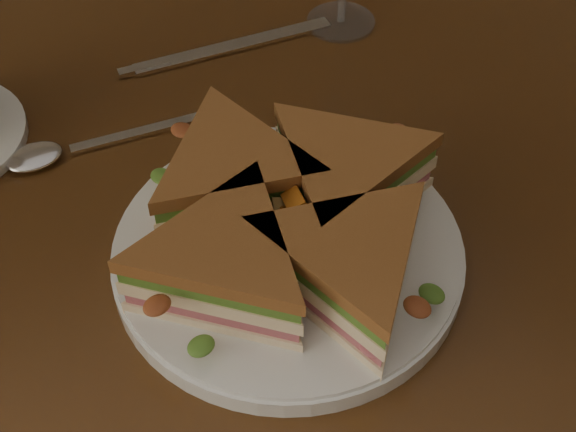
{
  "coord_description": "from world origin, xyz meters",
  "views": [
    {
      "loc": [
        -0.14,
        -0.42,
        1.22
      ],
      "look_at": [
        0.04,
        -0.09,
        0.8
      ],
      "focal_mm": 50.0,
      "sensor_mm": 36.0,
      "label": 1
    }
  ],
  "objects_px": {
    "plate": "(288,254)",
    "spoon": "(62,151)",
    "table": "(203,281)",
    "sandwich_wedges": "(288,221)",
    "knife": "(220,50)"
  },
  "relations": [
    {
      "from": "table",
      "to": "sandwich_wedges",
      "type": "relative_size",
      "value": 4.06
    },
    {
      "from": "plate",
      "to": "spoon",
      "type": "bearing_deg",
      "value": 120.15
    },
    {
      "from": "plate",
      "to": "spoon",
      "type": "height_order",
      "value": "plate"
    },
    {
      "from": "plate",
      "to": "spoon",
      "type": "relative_size",
      "value": 1.42
    },
    {
      "from": "spoon",
      "to": "plate",
      "type": "bearing_deg",
      "value": -52.52
    },
    {
      "from": "table",
      "to": "sandwich_wedges",
      "type": "bearing_deg",
      "value": -65.29
    },
    {
      "from": "sandwich_wedges",
      "to": "knife",
      "type": "relative_size",
      "value": 1.37
    },
    {
      "from": "table",
      "to": "knife",
      "type": "xyz_separation_m",
      "value": [
        0.11,
        0.17,
        0.1
      ]
    },
    {
      "from": "plate",
      "to": "sandwich_wedges",
      "type": "xyz_separation_m",
      "value": [
        0.0,
        0.0,
        0.04
      ]
    },
    {
      "from": "spoon",
      "to": "table",
      "type": "bearing_deg",
      "value": -48.6
    },
    {
      "from": "table",
      "to": "plate",
      "type": "relative_size",
      "value": 4.61
    },
    {
      "from": "knife",
      "to": "plate",
      "type": "bearing_deg",
      "value": -98.52
    },
    {
      "from": "plate",
      "to": "knife",
      "type": "bearing_deg",
      "value": 75.34
    },
    {
      "from": "plate",
      "to": "spoon",
      "type": "xyz_separation_m",
      "value": [
        -0.11,
        0.19,
        -0.0
      ]
    },
    {
      "from": "table",
      "to": "sandwich_wedges",
      "type": "xyz_separation_m",
      "value": [
        0.04,
        -0.09,
        0.14
      ]
    }
  ]
}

